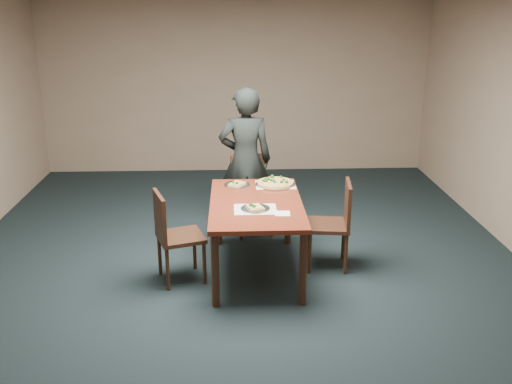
{
  "coord_description": "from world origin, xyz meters",
  "views": [
    {
      "loc": [
        -0.05,
        -4.95,
        2.62
      ],
      "look_at": [
        0.17,
        0.31,
        0.85
      ],
      "focal_mm": 40.0,
      "sensor_mm": 36.0,
      "label": 1
    }
  ],
  "objects_px": {
    "chair_far": "(251,189)",
    "slice_plate_far": "(237,184)",
    "pizza_pan": "(275,183)",
    "slice_plate_near": "(255,208)",
    "diner": "(245,160)",
    "dining_table": "(256,210)",
    "chair_left": "(172,232)",
    "chair_right": "(336,220)"
  },
  "relations": [
    {
      "from": "chair_right",
      "to": "slice_plate_far",
      "type": "height_order",
      "value": "chair_right"
    },
    {
      "from": "chair_far",
      "to": "diner",
      "type": "distance_m",
      "value": 0.35
    },
    {
      "from": "chair_far",
      "to": "slice_plate_near",
      "type": "relative_size",
      "value": 3.25
    },
    {
      "from": "slice_plate_near",
      "to": "chair_left",
      "type": "bearing_deg",
      "value": 176.81
    },
    {
      "from": "dining_table",
      "to": "chair_left",
      "type": "height_order",
      "value": "chair_left"
    },
    {
      "from": "chair_left",
      "to": "chair_right",
      "type": "bearing_deg",
      "value": -99.73
    },
    {
      "from": "chair_right",
      "to": "diner",
      "type": "bearing_deg",
      "value": -133.67
    },
    {
      "from": "chair_left",
      "to": "pizza_pan",
      "type": "relative_size",
      "value": 2.15
    },
    {
      "from": "chair_right",
      "to": "diner",
      "type": "xyz_separation_m",
      "value": [
        -0.89,
        1.08,
        0.34
      ]
    },
    {
      "from": "chair_left",
      "to": "slice_plate_near",
      "type": "relative_size",
      "value": 3.25
    },
    {
      "from": "slice_plate_near",
      "to": "slice_plate_far",
      "type": "xyz_separation_m",
      "value": [
        -0.16,
        0.74,
        -0.0
      ]
    },
    {
      "from": "chair_far",
      "to": "slice_plate_near",
      "type": "bearing_deg",
      "value": -102.97
    },
    {
      "from": "chair_far",
      "to": "chair_left",
      "type": "bearing_deg",
      "value": -135.13
    },
    {
      "from": "pizza_pan",
      "to": "slice_plate_near",
      "type": "distance_m",
      "value": 0.79
    },
    {
      "from": "diner",
      "to": "pizza_pan",
      "type": "bearing_deg",
      "value": 112.4
    },
    {
      "from": "diner",
      "to": "pizza_pan",
      "type": "xyz_separation_m",
      "value": [
        0.3,
        -0.63,
        -0.08
      ]
    },
    {
      "from": "diner",
      "to": "slice_plate_near",
      "type": "height_order",
      "value": "diner"
    },
    {
      "from": "chair_left",
      "to": "chair_far",
      "type": "bearing_deg",
      "value": -50.78
    },
    {
      "from": "pizza_pan",
      "to": "slice_plate_near",
      "type": "bearing_deg",
      "value": -108.2
    },
    {
      "from": "chair_far",
      "to": "slice_plate_near",
      "type": "distance_m",
      "value": 1.33
    },
    {
      "from": "slice_plate_near",
      "to": "slice_plate_far",
      "type": "bearing_deg",
      "value": 102.4
    },
    {
      "from": "chair_left",
      "to": "diner",
      "type": "bearing_deg",
      "value": -47.53
    },
    {
      "from": "dining_table",
      "to": "chair_right",
      "type": "xyz_separation_m",
      "value": [
        0.81,
        0.08,
        -0.14
      ]
    },
    {
      "from": "slice_plate_near",
      "to": "chair_far",
      "type": "bearing_deg",
      "value": 90.03
    },
    {
      "from": "slice_plate_far",
      "to": "diner",
      "type": "bearing_deg",
      "value": 80.53
    },
    {
      "from": "dining_table",
      "to": "chair_left",
      "type": "distance_m",
      "value": 0.84
    },
    {
      "from": "chair_far",
      "to": "slice_plate_far",
      "type": "distance_m",
      "value": 0.64
    },
    {
      "from": "chair_far",
      "to": "chair_right",
      "type": "height_order",
      "value": "same"
    },
    {
      "from": "chair_left",
      "to": "pizza_pan",
      "type": "height_order",
      "value": "chair_left"
    },
    {
      "from": "slice_plate_far",
      "to": "chair_far",
      "type": "bearing_deg",
      "value": 73.84
    },
    {
      "from": "diner",
      "to": "slice_plate_far",
      "type": "bearing_deg",
      "value": 77.24
    },
    {
      "from": "pizza_pan",
      "to": "diner",
      "type": "bearing_deg",
      "value": 115.69
    },
    {
      "from": "chair_far",
      "to": "chair_left",
      "type": "relative_size",
      "value": 1.0
    },
    {
      "from": "chair_left",
      "to": "pizza_pan",
      "type": "xyz_separation_m",
      "value": [
        1.04,
        0.7,
        0.26
      ]
    },
    {
      "from": "pizza_pan",
      "to": "chair_far",
      "type": "bearing_deg",
      "value": 113.75
    },
    {
      "from": "slice_plate_near",
      "to": "pizza_pan",
      "type": "bearing_deg",
      "value": 71.8
    },
    {
      "from": "chair_far",
      "to": "slice_plate_near",
      "type": "xyz_separation_m",
      "value": [
        0.0,
        -1.31,
        0.25
      ]
    },
    {
      "from": "chair_far",
      "to": "slice_plate_far",
      "type": "height_order",
      "value": "chair_far"
    },
    {
      "from": "chair_right",
      "to": "slice_plate_far",
      "type": "relative_size",
      "value": 3.25
    },
    {
      "from": "pizza_pan",
      "to": "slice_plate_far",
      "type": "bearing_deg",
      "value": -179.61
    },
    {
      "from": "dining_table",
      "to": "chair_right",
      "type": "height_order",
      "value": "chair_right"
    },
    {
      "from": "dining_table",
      "to": "slice_plate_near",
      "type": "bearing_deg",
      "value": -94.72
    }
  ]
}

